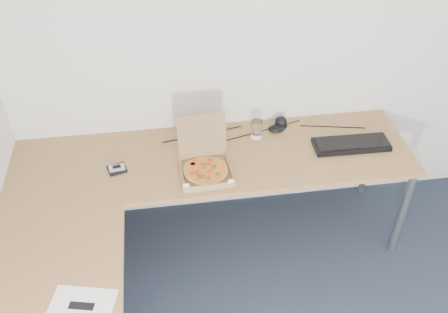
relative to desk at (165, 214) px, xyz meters
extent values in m
cube|color=#A47443|center=(0.32, 0.43, 0.01)|extent=(2.50, 0.70, 0.03)
cylinder|color=gray|center=(1.52, 0.73, -0.35)|extent=(0.05, 0.05, 0.70)
cube|color=#A1784E|center=(0.26, 0.27, 0.03)|extent=(0.30, 0.30, 0.01)
cube|color=#A1784E|center=(0.26, 0.44, 0.19)|extent=(0.30, 0.06, 0.29)
cylinder|color=tan|center=(0.26, 0.27, 0.05)|extent=(0.27, 0.27, 0.02)
cylinder|color=red|center=(0.26, 0.27, 0.06)|extent=(0.23, 0.23, 0.00)
cylinder|color=white|center=(0.63, 0.59, 0.09)|extent=(0.07, 0.07, 0.13)
cube|color=black|center=(1.21, 0.40, 0.04)|extent=(0.49, 0.18, 0.03)
ellipsoid|color=black|center=(0.77, 0.63, 0.05)|extent=(0.13, 0.10, 0.04)
cube|color=black|center=(-0.27, 0.38, 0.04)|extent=(0.13, 0.11, 0.02)
cube|color=#B2B5BA|center=(-0.27, 0.37, 0.06)|extent=(0.10, 0.06, 0.02)
cube|color=white|center=(-0.41, -0.56, 0.03)|extent=(0.34, 0.27, 0.00)
ellipsoid|color=black|center=(0.81, 0.69, 0.07)|extent=(0.09, 0.09, 0.08)
camera|label=1|loc=(0.03, -2.00, 2.01)|focal=40.51mm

